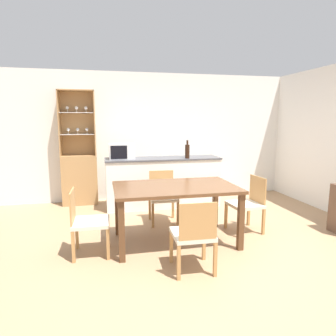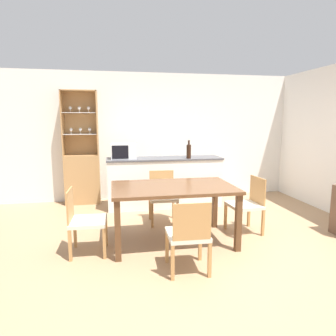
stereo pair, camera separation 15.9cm
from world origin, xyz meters
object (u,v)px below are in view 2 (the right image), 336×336
at_px(display_cabinet, 82,170).
at_px(dining_table, 173,193).
at_px(dining_chair_head_far, 163,196).
at_px(wine_bottle, 189,151).
at_px(dining_chair_side_left_near, 85,221).
at_px(dining_chair_head_near, 188,235).
at_px(microwave, 123,151).
at_px(dining_chair_side_right_far, 247,204).

xyz_separation_m(display_cabinet, dining_table, (1.35, -2.20, 0.03)).
xyz_separation_m(dining_chair_head_far, wine_bottle, (0.60, 0.69, 0.64)).
distance_m(dining_chair_side_left_near, dining_chair_head_near, 1.31).
bearing_deg(dining_chair_side_left_near, dining_chair_head_near, 60.77).
height_order(dining_chair_side_left_near, dining_chair_head_near, same).
bearing_deg(dining_chair_head_far, microwave, -55.40).
relative_size(display_cabinet, wine_bottle, 6.49).
relative_size(display_cabinet, dining_table, 1.36).
distance_m(dining_chair_side_right_far, dining_chair_head_near, 1.48).
bearing_deg(dining_table, wine_bottle, 68.31).
height_order(dining_chair_side_left_near, dining_chair_head_far, same).
distance_m(display_cabinet, microwave, 1.01).
height_order(display_cabinet, microwave, display_cabinet).
xyz_separation_m(dining_table, wine_bottle, (0.60, 1.51, 0.38)).
bearing_deg(display_cabinet, wine_bottle, -19.54).
bearing_deg(dining_chair_side_right_far, dining_chair_head_near, 126.42).
distance_m(dining_chair_side_right_far, wine_bottle, 1.59).
relative_size(dining_chair_head_near, microwave, 1.79).
relative_size(dining_chair_side_left_near, wine_bottle, 2.42).
height_order(dining_chair_head_near, microwave, microwave).
distance_m(dining_chair_head_near, microwave, 2.68).
height_order(display_cabinet, dining_chair_side_left_near, display_cabinet).
relative_size(display_cabinet, dining_chair_side_left_near, 2.68).
height_order(display_cabinet, dining_table, display_cabinet).
bearing_deg(dining_chair_head_far, dining_chair_side_left_near, 42.79).
bearing_deg(microwave, dining_chair_head_far, -57.59).
relative_size(dining_chair_side_left_near, dining_chair_head_far, 1.00).
bearing_deg(dining_chair_head_far, display_cabinet, -43.41).
height_order(dining_chair_side_right_far, dining_chair_head_near, same).
bearing_deg(display_cabinet, dining_chair_side_right_far, -39.64).
bearing_deg(dining_chair_head_near, dining_chair_side_left_near, 150.97).
relative_size(display_cabinet, dining_chair_side_right_far, 2.68).
height_order(dining_table, dining_chair_side_left_near, dining_chair_side_left_near).
relative_size(dining_chair_head_near, wine_bottle, 2.42).
xyz_separation_m(display_cabinet, microwave, (0.78, -0.48, 0.41)).
relative_size(dining_chair_head_near, dining_chair_head_far, 1.00).
xyz_separation_m(dining_chair_head_far, microwave, (-0.57, 0.90, 0.64)).
height_order(dining_table, dining_chair_side_right_far, dining_chair_side_right_far).
distance_m(dining_table, dining_chair_head_far, 0.86).
xyz_separation_m(dining_chair_side_right_far, dining_chair_head_near, (-1.12, -0.97, 0.00)).
relative_size(dining_chair_head_far, wine_bottle, 2.42).
distance_m(dining_chair_side_right_far, microwave, 2.40).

